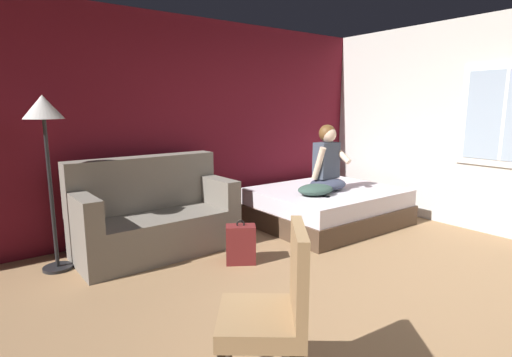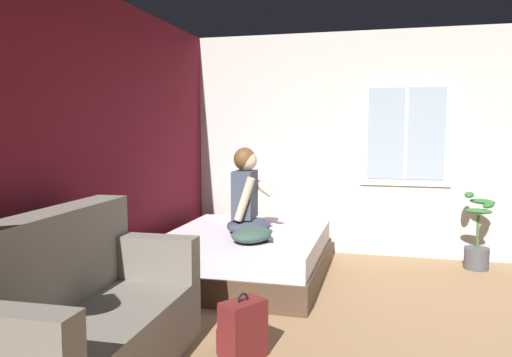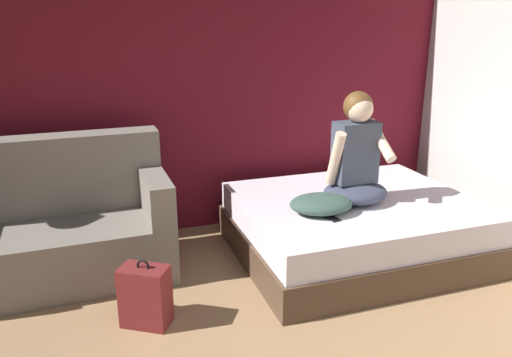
{
  "view_description": "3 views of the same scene",
  "coord_description": "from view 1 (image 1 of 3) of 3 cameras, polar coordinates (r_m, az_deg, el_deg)",
  "views": [
    {
      "loc": [
        -2.56,
        -1.69,
        1.6
      ],
      "look_at": [
        0.14,
        1.95,
        0.77
      ],
      "focal_mm": 28.0,
      "sensor_mm": 36.0,
      "label": 1
    },
    {
      "loc": [
        -3.46,
        0.65,
        1.55
      ],
      "look_at": [
        0.42,
        1.64,
        1.14
      ],
      "focal_mm": 35.0,
      "sensor_mm": 36.0,
      "label": 2
    },
    {
      "loc": [
        -0.59,
        -1.32,
        1.88
      ],
      "look_at": [
        0.42,
        1.63,
        0.88
      ],
      "focal_mm": 35.0,
      "sensor_mm": 36.0,
      "label": 3
    }
  ],
  "objects": [
    {
      "name": "ground_plane",
      "position": [
        3.46,
        18.51,
        -17.77
      ],
      "size": [
        40.0,
        40.0,
        0.0
      ],
      "primitive_type": "plane",
      "color": "#93704C"
    },
    {
      "name": "wall_back_accent",
      "position": [
        5.4,
        -8.35,
        7.59
      ],
      "size": [
        10.4,
        0.16,
        2.7
      ],
      "primitive_type": "cube",
      "color": "maroon",
      "rests_on": "ground"
    },
    {
      "name": "bed",
      "position": [
        5.59,
        10.06,
        -3.92
      ],
      "size": [
        1.9,
        1.58,
        0.48
      ],
      "color": "#4C3828",
      "rests_on": "ground"
    },
    {
      "name": "couch",
      "position": [
        4.57,
        -14.39,
        -5.28
      ],
      "size": [
        1.72,
        0.86,
        1.04
      ],
      "color": "slate",
      "rests_on": "ground"
    },
    {
      "name": "side_chair",
      "position": [
        2.26,
        2.58,
        -17.93
      ],
      "size": [
        0.65,
        0.65,
        0.98
      ],
      "color": "#382D23",
      "rests_on": "ground"
    },
    {
      "name": "person_seated",
      "position": [
        5.43,
        10.16,
        2.1
      ],
      "size": [
        0.53,
        0.45,
        0.88
      ],
      "color": "#383D51",
      "rests_on": "bed"
    },
    {
      "name": "backpack",
      "position": [
        4.16,
        -2.2,
        -9.42
      ],
      "size": [
        0.35,
        0.34,
        0.46
      ],
      "color": "maroon",
      "rests_on": "ground"
    },
    {
      "name": "throw_pillow",
      "position": [
        5.12,
        8.48,
        -1.58
      ],
      "size": [
        0.52,
        0.42,
        0.14
      ],
      "primitive_type": "ellipsoid",
      "rotation": [
        0.0,
        0.0,
        -0.14
      ],
      "color": "#385147",
      "rests_on": "bed"
    },
    {
      "name": "cell_phone",
      "position": [
        5.06,
        9.72,
        -2.51
      ],
      "size": [
        0.1,
        0.15,
        0.01
      ],
      "primitive_type": "cube",
      "rotation": [
        0.0,
        0.0,
        3.34
      ],
      "color": "black",
      "rests_on": "bed"
    },
    {
      "name": "floor_lamp",
      "position": [
        4.23,
        -27.97,
        6.84
      ],
      "size": [
        0.36,
        0.36,
        1.7
      ],
      "color": "black",
      "rests_on": "ground"
    }
  ]
}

